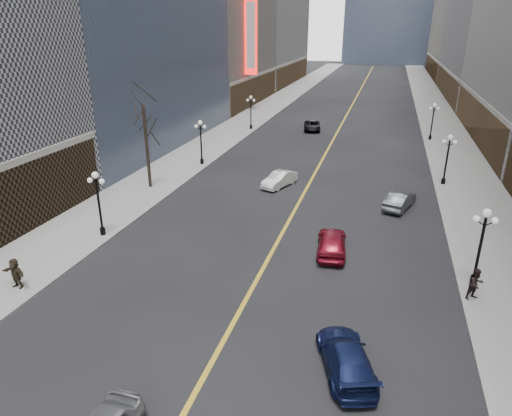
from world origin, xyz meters
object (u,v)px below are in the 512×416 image
Objects in this scene: streetlamp_east_1 at (482,239)px; car_nb_far at (312,126)px; car_sb_far at (400,200)px; car_sb_near at (346,358)px; streetlamp_east_2 at (448,154)px; streetlamp_west_2 at (201,138)px; streetlamp_east_3 at (433,118)px; streetlamp_west_3 at (251,109)px; car_sb_mid at (332,242)px; car_nb_mid at (279,179)px; streetlamp_west_1 at (98,197)px.

streetlamp_east_1 reaches higher than car_nb_far.
car_sb_near is at bearing 101.26° from car_sb_far.
car_sb_far reaches higher than car_sb_near.
streetlamp_east_1 is at bearing -90.00° from streetlamp_east_2.
streetlamp_east_3 is at bearing 37.33° from streetlamp_west_2.
streetlamp_west_3 reaches higher than car_nb_far.
car_nb_far is at bearing -84.88° from car_sb_mid.
car_nb_mid is 24.25m from car_nb_far.
streetlamp_west_2 reaches higher than car_nb_far.
streetlamp_east_1 is at bearing 127.29° from car_sb_far.
car_sb_far reaches higher than car_nb_far.
streetlamp_east_2 is 25.16m from car_nb_far.
car_sb_near is (8.10, -22.36, 0.01)m from car_nb_mid.
streetlamp_west_1 is at bearing -142.67° from streetlamp_east_2.
streetlamp_west_3 reaches higher than car_nb_mid.
car_sb_far is at bearing -77.36° from car_nb_far.
streetlamp_east_1 is 1.07× the size of car_sb_far.
streetlamp_west_2 is 1.11× the size of car_nb_mid.
car_nb_mid is at bearing 4.13° from car_sb_far.
car_nb_mid is 0.90× the size of car_sb_mid.
streetlamp_east_2 reaches higher than car_sb_near.
car_nb_far is (8.28, 19.83, -2.25)m from streetlamp_west_2.
streetlamp_east_2 is at bearing 90.00° from streetlamp_east_1.
streetlamp_west_3 is 0.97× the size of car_sb_near.
car_nb_far is (-15.32, 37.83, -2.25)m from streetlamp_east_1.
streetlamp_east_2 is 0.96× the size of car_nb_far.
streetlamp_east_2 is at bearing -122.23° from car_sb_near.
streetlamp_east_3 is at bearing 56.75° from streetlamp_west_1.
streetlamp_east_3 and streetlamp_west_3 have the same top height.
streetlamp_west_2 is 0.96× the size of car_nb_far.
streetlamp_west_3 is (-23.60, 36.00, 0.00)m from streetlamp_east_1.
streetlamp_east_1 is 1.01× the size of car_sb_mid.
streetlamp_east_1 is 0.97× the size of car_sb_near.
streetlamp_east_1 is at bearing -90.00° from streetlamp_east_3.
car_sb_mid is at bearing 83.25° from car_sb_far.
car_sb_near is at bearing -103.04° from streetlamp_east_2.
car_nb_mid is (-14.29, -22.40, -2.23)m from streetlamp_east_3.
streetlamp_west_1 is at bearing 47.17° from car_sb_far.
streetlamp_east_3 is at bearing -109.56° from car_sb_mid.
car_sb_near is at bearing -26.71° from streetlamp_west_1.
streetlamp_east_2 is at bearing -101.37° from car_sb_far.
streetlamp_west_3 is 1.11× the size of car_nb_mid.
streetlamp_east_3 is at bearing 78.10° from car_nb_mid.
car_sb_far is (-3.89, -24.95, -2.20)m from streetlamp_east_3.
streetlamp_east_2 is 29.68m from streetlamp_west_3.
streetlamp_west_1 is 16.63m from car_nb_mid.
streetlamp_east_3 is 29.68m from streetlamp_west_2.
car_sb_far is (-3.89, 11.05, -2.20)m from streetlamp_east_1.
car_sb_mid is (-1.92, 10.60, 0.09)m from car_sb_near.
streetlamp_east_2 is 8.26m from car_sb_far.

